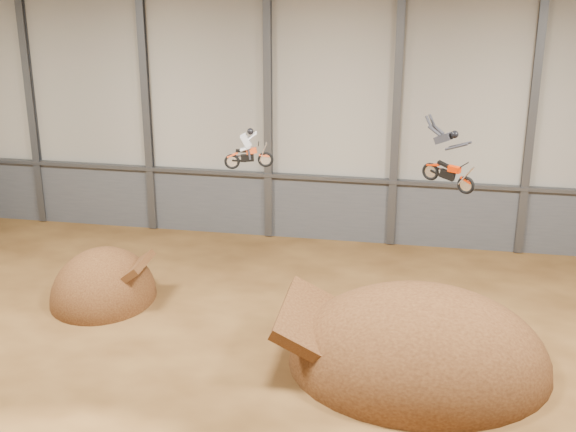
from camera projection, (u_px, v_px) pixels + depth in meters
The scene contains 14 objects.
floor at pixel (278, 385), 30.09m from camera, with size 40.00×40.00×0.00m, color #4E2F14.
back_wall at pixel (332, 113), 41.51m from camera, with size 40.00×0.10×14.00m, color #A9A395.
ceiling at pixel (276, 1), 25.23m from camera, with size 40.00×40.00×0.00m, color black.
lower_band_back at pixel (330, 209), 43.24m from camera, with size 39.80×0.18×3.50m, color #4E5055.
steel_rail at pixel (330, 178), 42.47m from camera, with size 39.80×0.35×0.20m, color #47494F.
steel_column_0 at pixel (31, 102), 44.07m from camera, with size 0.40×0.36×13.90m, color #47494F.
steel_column_1 at pixel (146, 107), 42.97m from camera, with size 0.40×0.36×13.90m, color #47494F.
steel_column_2 at pixel (268, 112), 41.87m from camera, with size 0.40×0.36×13.90m, color #47494F.
steel_column_3 at pixel (396, 117), 40.77m from camera, with size 0.40×0.36×13.90m, color #47494F.
steel_column_4 at pixel (532, 122), 39.67m from camera, with size 0.40×0.36×13.90m, color #47494F.
takeoff_ramp at pixel (104, 299), 36.96m from camera, with size 4.73×5.46×4.73m, color #3D200F.
landing_ramp at pixel (418, 364), 31.48m from camera, with size 10.24×9.05×5.90m, color #3D200F.
fmx_rider_a at pixel (249, 147), 34.21m from camera, with size 2.10×0.80×1.90m, color #E0481A, non-canonical shape.
fmx_rider_b at pixel (448, 155), 31.32m from camera, with size 3.00×0.86×2.57m, color #C62500, non-canonical shape.
Camera 1 is at (4.94, -25.54, 16.40)m, focal length 50.00 mm.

